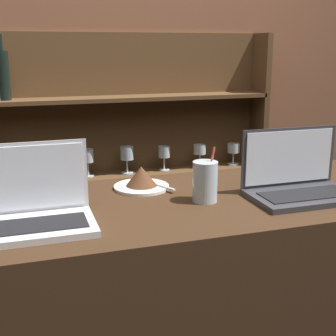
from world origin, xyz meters
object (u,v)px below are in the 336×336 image
cake_plate (141,180)px  water_glass (205,182)px  laptop_far (299,182)px  laptop_near (36,208)px

cake_plate → water_glass: bearing=-51.5°
laptop_far → water_glass: bearing=172.5°
laptop_far → water_glass: size_ratio=2.01×
laptop_near → water_glass: 0.51m
laptop_near → laptop_far: laptop_near is taller
laptop_far → cake_plate: laptop_far is taller
laptop_near → water_glass: size_ratio=1.76×
cake_plate → water_glass: 0.25m
laptop_near → cake_plate: 0.43m
laptop_far → cake_plate: (-0.46, 0.23, -0.02)m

